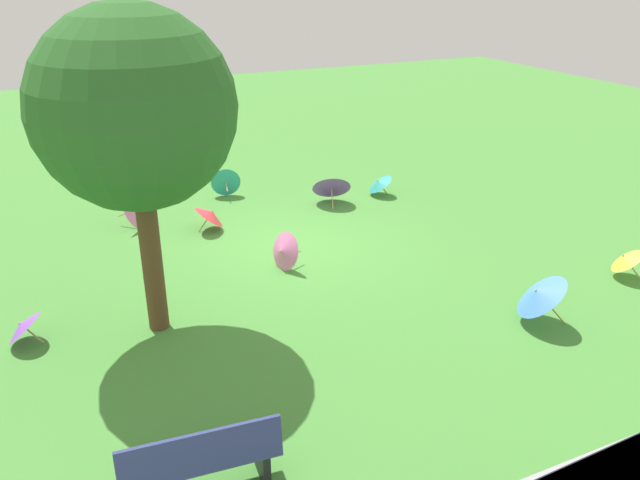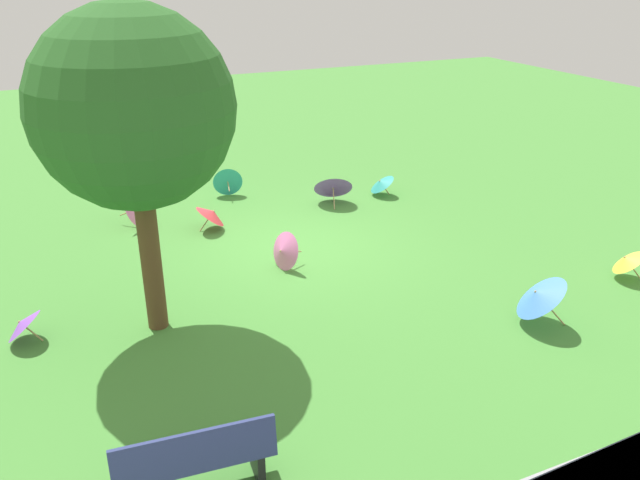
% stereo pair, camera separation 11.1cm
% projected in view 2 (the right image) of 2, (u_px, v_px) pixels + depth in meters
% --- Properties ---
extents(ground, '(40.00, 40.00, 0.00)m').
position_uv_depth(ground, '(294.00, 249.00, 12.11)').
color(ground, '#478C38').
extents(park_bench, '(1.64, 0.62, 0.90)m').
position_uv_depth(park_bench, '(196.00, 460.00, 6.34)').
color(park_bench, navy).
rests_on(park_bench, ground).
extents(shade_tree, '(2.69, 2.69, 4.62)m').
position_uv_depth(shade_tree, '(133.00, 110.00, 8.26)').
color(shade_tree, brown).
rests_on(shade_tree, ground).
extents(parasol_purple_0, '(1.05, 0.95, 0.78)m').
position_uv_depth(parasol_purple_0, '(333.00, 185.00, 14.25)').
color(parasol_purple_0, tan).
rests_on(parasol_purple_0, ground).
extents(parasol_yellow_0, '(0.79, 0.80, 0.60)m').
position_uv_depth(parasol_yellow_0, '(627.00, 260.00, 10.84)').
color(parasol_yellow_0, tan).
rests_on(parasol_yellow_0, ground).
extents(parasol_red_0, '(0.68, 0.72, 0.61)m').
position_uv_depth(parasol_red_0, '(212.00, 214.00, 12.83)').
color(parasol_red_0, tan).
rests_on(parasol_red_0, ground).
extents(parasol_pink_1, '(0.64, 0.75, 0.70)m').
position_uv_depth(parasol_pink_1, '(283.00, 251.00, 11.19)').
color(parasol_pink_1, tan).
rests_on(parasol_pink_1, ground).
extents(parasol_blue_0, '(1.06, 1.10, 0.84)m').
position_uv_depth(parasol_blue_0, '(538.00, 295.00, 9.41)').
color(parasol_blue_0, tan).
rests_on(parasol_blue_0, ground).
extents(parasol_pink_2, '(0.89, 0.95, 0.82)m').
position_uv_depth(parasol_pink_2, '(141.00, 208.00, 12.98)').
color(parasol_pink_2, tan).
rests_on(parasol_pink_2, ground).
extents(parasol_teal_0, '(0.71, 0.74, 0.53)m').
position_uv_depth(parasol_teal_0, '(381.00, 183.00, 14.75)').
color(parasol_teal_0, tan).
rests_on(parasol_teal_0, ground).
extents(parasol_purple_1, '(0.71, 0.75, 0.53)m').
position_uv_depth(parasol_purple_1, '(22.00, 324.00, 9.04)').
color(parasol_purple_1, tan).
rests_on(parasol_purple_1, ground).
extents(parasol_teal_1, '(0.72, 0.66, 0.69)m').
position_uv_depth(parasol_teal_1, '(228.00, 181.00, 14.77)').
color(parasol_teal_1, tan).
rests_on(parasol_teal_1, ground).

